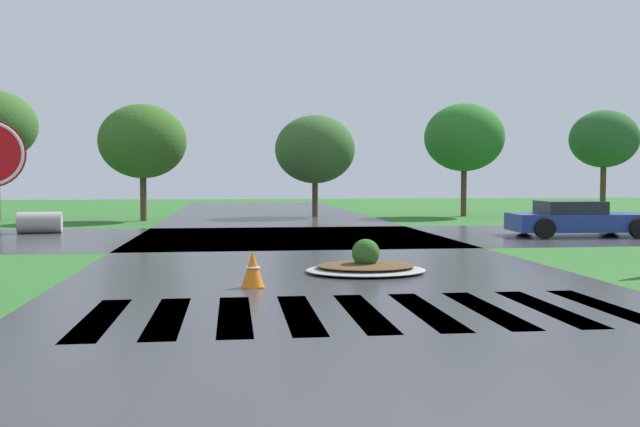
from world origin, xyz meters
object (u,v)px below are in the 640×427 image
object	(u,v)px
drainage_pipe_stack	(40,223)
traffic_cone	(253,270)
car_blue_compact	(578,219)
median_island	(366,266)

from	to	relation	value
drainage_pipe_stack	traffic_cone	size ratio (longest dim) A/B	2.37
car_blue_compact	traffic_cone	distance (m)	14.50
car_blue_compact	drainage_pipe_stack	xyz separation A→B (m)	(-17.76, 3.38, -0.18)
median_island	car_blue_compact	size ratio (longest dim) A/B	0.53
car_blue_compact	traffic_cone	world-z (taller)	car_blue_compact
traffic_cone	drainage_pipe_stack	bearing A→B (deg)	118.02
median_island	traffic_cone	xyz separation A→B (m)	(-2.29, -1.61, 0.17)
median_island	car_blue_compact	distance (m)	11.72
car_blue_compact	traffic_cone	xyz separation A→B (m)	(-10.85, -9.61, -0.24)
median_island	drainage_pipe_stack	xyz separation A→B (m)	(-9.20, 11.37, 0.22)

